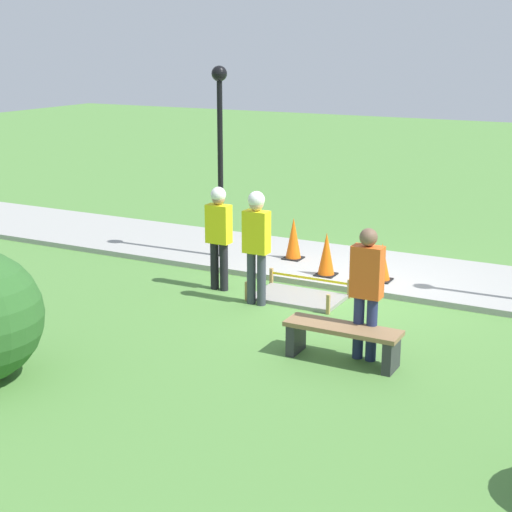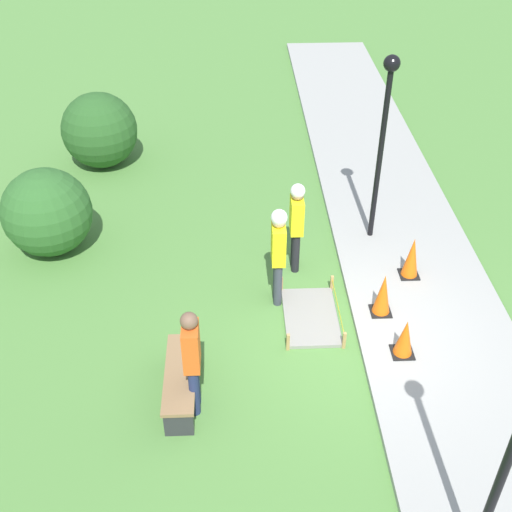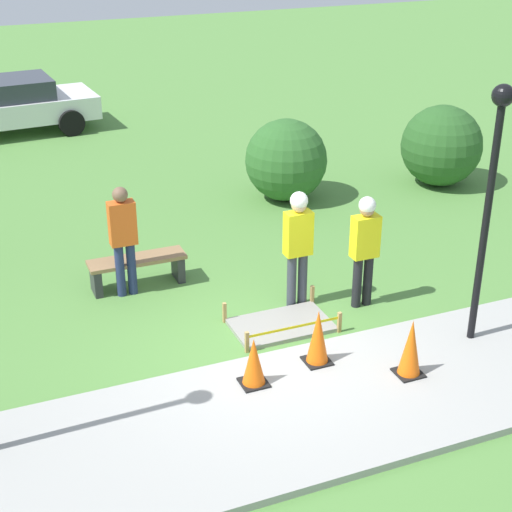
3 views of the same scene
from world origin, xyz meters
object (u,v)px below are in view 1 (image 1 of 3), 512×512
(bystander_in_orange_shirt, at_px, (367,286))
(lamppost_near, at_px, (220,132))
(traffic_cone_sidewalk_edge, at_px, (293,239))
(park_bench, at_px, (342,337))
(worker_supervisor, at_px, (256,237))
(traffic_cone_near_patch, at_px, (382,262))
(worker_assistant, at_px, (219,229))
(traffic_cone_far_patch, at_px, (326,254))

(bystander_in_orange_shirt, xyz_separation_m, lamppost_near, (4.04, -3.22, 1.43))
(traffic_cone_sidewalk_edge, relative_size, park_bench, 0.51)
(worker_supervisor, bearing_deg, bystander_in_orange_shirt, 150.23)
(worker_supervisor, relative_size, lamppost_near, 0.52)
(lamppost_near, bearing_deg, traffic_cone_near_patch, 178.25)
(traffic_cone_sidewalk_edge, height_order, lamppost_near, lamppost_near)
(worker_assistant, distance_m, bystander_in_orange_shirt, 3.60)
(traffic_cone_near_patch, distance_m, lamppost_near, 3.78)
(traffic_cone_near_patch, xyz_separation_m, traffic_cone_far_patch, (0.95, 0.15, 0.06))
(park_bench, bearing_deg, bystander_in_orange_shirt, -137.84)
(traffic_cone_near_patch, bearing_deg, worker_assistant, 31.60)
(traffic_cone_near_patch, bearing_deg, worker_supervisor, 51.62)
(park_bench, relative_size, worker_assistant, 0.87)
(worker_assistant, bearing_deg, park_bench, 147.38)
(park_bench, bearing_deg, lamppost_near, -41.98)
(traffic_cone_sidewalk_edge, xyz_separation_m, worker_assistant, (0.43, 1.99, 0.55))
(worker_supervisor, distance_m, worker_assistant, 0.98)
(bystander_in_orange_shirt, bearing_deg, traffic_cone_sidewalk_edge, -53.18)
(worker_assistant, relative_size, lamppost_near, 0.50)
(traffic_cone_sidewalk_edge, bearing_deg, traffic_cone_far_patch, 143.89)
(traffic_cone_near_patch, bearing_deg, lamppost_near, -1.75)
(park_bench, bearing_deg, traffic_cone_near_patch, -79.54)
(park_bench, relative_size, worker_supervisor, 0.84)
(traffic_cone_sidewalk_edge, height_order, bystander_in_orange_shirt, bystander_in_orange_shirt)
(traffic_cone_far_patch, distance_m, park_bench, 3.55)
(worker_assistant, relative_size, bystander_in_orange_shirt, 0.99)
(traffic_cone_sidewalk_edge, bearing_deg, worker_assistant, 77.77)
(traffic_cone_far_patch, height_order, worker_assistant, worker_assistant)
(traffic_cone_far_patch, height_order, worker_supervisor, worker_supervisor)
(traffic_cone_sidewalk_edge, relative_size, bystander_in_orange_shirt, 0.44)
(traffic_cone_sidewalk_edge, distance_m, bystander_in_orange_shirt, 4.62)
(park_bench, bearing_deg, traffic_cone_sidewalk_edge, -56.97)
(traffic_cone_near_patch, xyz_separation_m, lamppost_near, (3.20, -0.10, 2.01))
(traffic_cone_far_patch, bearing_deg, traffic_cone_near_patch, -171.33)
(traffic_cone_near_patch, relative_size, worker_supervisor, 0.36)
(traffic_cone_far_patch, distance_m, worker_assistant, 1.98)
(traffic_cone_far_patch, xyz_separation_m, worker_assistant, (1.39, 1.29, 0.56))
(traffic_cone_sidewalk_edge, xyz_separation_m, park_bench, (-2.52, 3.88, -0.15))
(worker_assistant, distance_m, lamppost_near, 2.25)
(traffic_cone_near_patch, bearing_deg, traffic_cone_sidewalk_edge, -16.09)
(traffic_cone_near_patch, distance_m, traffic_cone_sidewalk_edge, 1.99)
(traffic_cone_near_patch, height_order, worker_supervisor, worker_supervisor)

